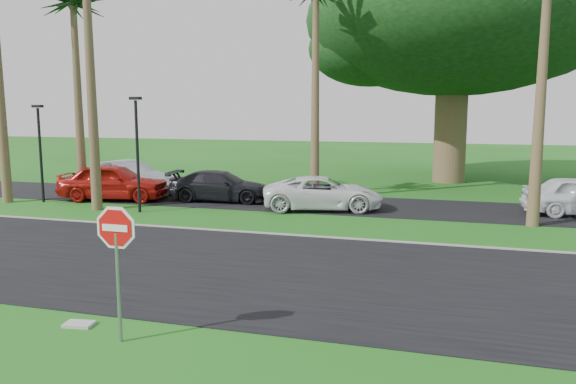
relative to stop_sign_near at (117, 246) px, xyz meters
The scene contains 14 objects.
ground 3.52m from the stop_sign_near, 99.46° to the left, with size 120.00×120.00×0.00m, color #1A5615.
road 5.33m from the stop_sign_near, 95.71° to the left, with size 120.00×8.00×0.02m, color black.
parking_strip 15.61m from the stop_sign_near, 91.85° to the left, with size 120.00×5.00×0.02m, color black.
curb 9.23m from the stop_sign_near, 93.16° to the left, with size 120.00×0.12×0.06m, color gray.
stop_sign_near is the anchor object (origin of this frame).
palm_left_mid 19.10m from the stop_sign_near, 128.16° to the left, with size 5.00×5.00×10.00m.
canopy_tree 26.58m from the stop_sign_near, 77.59° to the left, with size 16.50×16.50×13.12m.
streetlight_left 17.34m from the stop_sign_near, 133.83° to the left, with size 0.45×0.25×4.34m.
streetlight_right 13.24m from the stop_sign_near, 119.48° to the left, with size 0.45×0.25×4.64m.
car_silver 18.31m from the stop_sign_near, 121.61° to the left, with size 1.72×4.93×1.62m, color #AEB1B6.
car_red 16.63m from the stop_sign_near, 123.64° to the left, with size 1.98×4.93×1.68m, color #A3120D.
car_dark 15.61m from the stop_sign_near, 106.40° to the left, with size 1.91×4.70×1.36m, color black.
car_minivan 14.16m from the stop_sign_near, 87.74° to the left, with size 2.28×4.94×1.37m, color white.
utility_slab 2.16m from the stop_sign_near, 160.42° to the left, with size 0.55×0.35×0.06m, color #A2A29A.
Camera 1 is at (6.09, -11.40, 4.16)m, focal length 35.00 mm.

